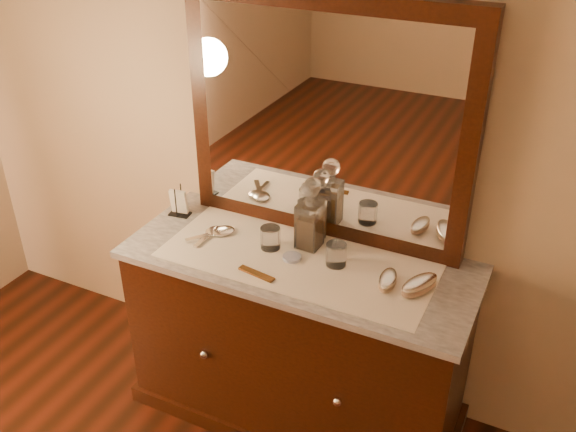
# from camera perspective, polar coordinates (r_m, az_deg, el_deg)

# --- Properties ---
(dresser_cabinet) EXTENTS (1.40, 0.55, 0.82)m
(dresser_cabinet) POSITION_cam_1_polar(r_m,az_deg,el_deg) (2.84, 0.90, -11.21)
(dresser_cabinet) COLOR black
(dresser_cabinet) RESTS_ON floor
(dresser_plinth) EXTENTS (1.46, 0.59, 0.08)m
(dresser_plinth) POSITION_cam_1_polar(r_m,az_deg,el_deg) (3.10, 0.84, -16.36)
(dresser_plinth) COLOR black
(dresser_plinth) RESTS_ON floor
(knob_left) EXTENTS (0.04, 0.04, 0.04)m
(knob_left) POSITION_cam_1_polar(r_m,az_deg,el_deg) (2.74, -7.52, -12.20)
(knob_left) COLOR silver
(knob_left) RESTS_ON dresser_cabinet
(knob_right) EXTENTS (0.04, 0.04, 0.04)m
(knob_right) POSITION_cam_1_polar(r_m,az_deg,el_deg) (2.54, 4.45, -16.25)
(knob_right) COLOR silver
(knob_right) RESTS_ON dresser_cabinet
(marble_top) EXTENTS (1.44, 0.59, 0.03)m
(marble_top) POSITION_cam_1_polar(r_m,az_deg,el_deg) (2.58, 0.97, -4.10)
(marble_top) COLOR silver
(marble_top) RESTS_ON dresser_cabinet
(mirror_frame) EXTENTS (1.20, 0.08, 1.00)m
(mirror_frame) POSITION_cam_1_polar(r_m,az_deg,el_deg) (2.54, 3.44, 8.42)
(mirror_frame) COLOR black
(mirror_frame) RESTS_ON marble_top
(mirror_glass) EXTENTS (1.06, 0.01, 0.86)m
(mirror_glass) POSITION_cam_1_polar(r_m,az_deg,el_deg) (2.51, 3.14, 8.17)
(mirror_glass) COLOR white
(mirror_glass) RESTS_ON marble_top
(lace_runner) EXTENTS (1.10, 0.45, 0.00)m
(lace_runner) POSITION_cam_1_polar(r_m,az_deg,el_deg) (2.56, 0.79, -4.01)
(lace_runner) COLOR white
(lace_runner) RESTS_ON marble_top
(pin_dish) EXTENTS (0.10, 0.10, 0.01)m
(pin_dish) POSITION_cam_1_polar(r_m,az_deg,el_deg) (2.56, 0.36, -3.73)
(pin_dish) COLOR white
(pin_dish) RESTS_ON lace_runner
(comb) EXTENTS (0.16, 0.05, 0.01)m
(comb) POSITION_cam_1_polar(r_m,az_deg,el_deg) (2.47, -2.85, -5.19)
(comb) COLOR brown
(comb) RESTS_ON lace_runner
(napkin_rack) EXTENTS (0.10, 0.07, 0.14)m
(napkin_rack) POSITION_cam_1_polar(r_m,az_deg,el_deg) (2.89, -9.75, 1.12)
(napkin_rack) COLOR black
(napkin_rack) RESTS_ON marble_top
(decanter_left) EXTENTS (0.11, 0.11, 0.28)m
(decanter_left) POSITION_cam_1_polar(r_m,az_deg,el_deg) (2.64, 2.16, 0.05)
(decanter_left) COLOR brown
(decanter_left) RESTS_ON lace_runner
(decanter_right) EXTENTS (0.10, 0.10, 0.31)m
(decanter_right) POSITION_cam_1_polar(r_m,az_deg,el_deg) (2.58, 1.94, -0.50)
(decanter_right) COLOR brown
(decanter_right) RESTS_ON lace_runner
(brush_near) EXTENTS (0.08, 0.15, 0.04)m
(brush_near) POSITION_cam_1_polar(r_m,az_deg,el_deg) (2.44, 8.93, -5.71)
(brush_near) COLOR tan
(brush_near) RESTS_ON lace_runner
(brush_far) EXTENTS (0.14, 0.19, 0.05)m
(brush_far) POSITION_cam_1_polar(r_m,az_deg,el_deg) (2.43, 11.70, -6.08)
(brush_far) COLOR tan
(brush_far) RESTS_ON lace_runner
(hand_mirror_outer) EXTENTS (0.08, 0.19, 0.02)m
(hand_mirror_outer) POSITION_cam_1_polar(r_m,az_deg,el_deg) (2.74, -6.83, -1.50)
(hand_mirror_outer) COLOR silver
(hand_mirror_outer) RESTS_ON lace_runner
(hand_mirror_inner) EXTENTS (0.17, 0.21, 0.02)m
(hand_mirror_inner) POSITION_cam_1_polar(r_m,az_deg,el_deg) (2.73, -6.26, -1.45)
(hand_mirror_inner) COLOR silver
(hand_mirror_inner) RESTS_ON lace_runner
(tumblers) EXTENTS (0.37, 0.09, 0.09)m
(tumblers) POSITION_cam_1_polar(r_m,az_deg,el_deg) (2.56, 1.32, -2.70)
(tumblers) COLOR white
(tumblers) RESTS_ON lace_runner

